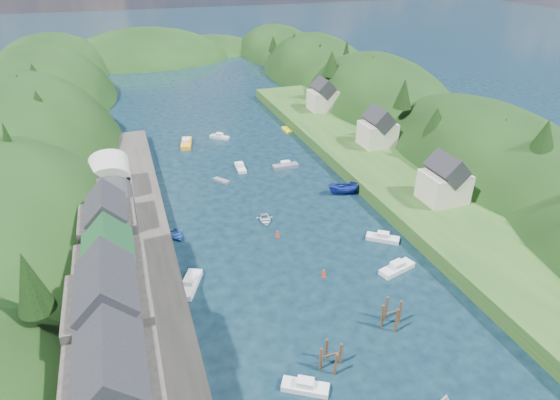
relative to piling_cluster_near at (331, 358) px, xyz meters
name	(u,v)px	position (x,y,z in m)	size (l,w,h in m)	color
ground	(246,169)	(4.74, 52.84, -1.16)	(600.00, 600.00, 0.00)	black
hillside_left	(31,184)	(-40.26, 77.84, -9.20)	(44.00, 245.56, 52.00)	black
hillside_right	(376,137)	(49.74, 77.84, -8.58)	(36.00, 245.56, 48.00)	black
far_hills	(175,80)	(5.95, 176.85, -11.97)	(103.00, 68.00, 44.00)	black
hill_trees	(226,98)	(4.50, 66.85, 9.89)	(90.53, 145.65, 12.04)	black
quay_left	(133,272)	(-19.26, 22.84, -0.16)	(12.00, 110.00, 2.00)	#2D2B28
terrace_left_grass	(79,281)	(-26.26, 22.84, 0.09)	(12.00, 110.00, 2.50)	#234719
quayside_buildings	(113,304)	(-21.26, 9.23, 5.92)	(8.00, 35.84, 12.90)	#2D2B28
boat_sheds	(110,188)	(-21.26, 41.84, 4.11)	(7.00, 21.00, 7.50)	#2D2D30
terrace_right	(378,167)	(29.74, 42.84, 0.04)	(16.00, 120.00, 2.40)	#234719
right_bank_cottages	(373,130)	(32.74, 51.18, 4.68)	(9.00, 59.24, 8.41)	beige
piling_cluster_near	(331,358)	(0.00, 0.00, 0.00)	(2.81, 2.66, 3.47)	#382314
piling_cluster_far	(391,316)	(9.45, 3.48, 0.20)	(2.84, 2.69, 3.88)	#382314
channel_buoy_near	(324,273)	(5.66, 14.81, -0.69)	(0.70, 0.70, 1.10)	red
channel_buoy_far	(278,234)	(2.81, 26.42, -0.69)	(0.70, 0.70, 1.10)	red
moored_boats	(283,211)	(6.10, 33.02, -0.58)	(36.49, 85.17, 2.31)	silver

